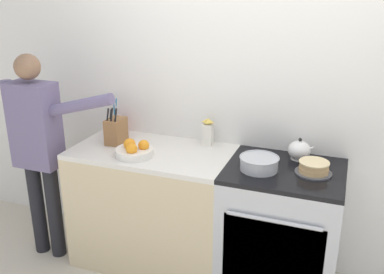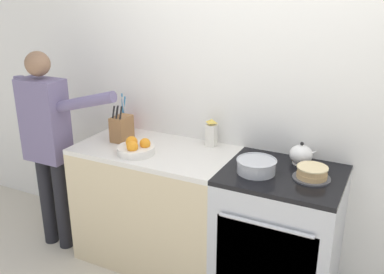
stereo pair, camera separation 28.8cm
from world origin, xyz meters
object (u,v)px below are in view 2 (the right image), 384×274
knife_block (122,128)px  person_baker (47,136)px  stove_range (278,236)px  mixing_bowl (256,166)px  layer_cake (312,173)px  utensil_crock (126,122)px  tea_kettle (301,155)px  milk_carton (211,133)px  fruit_bowl (136,148)px

knife_block → person_baker: 0.57m
stove_range → mixing_bowl: (-0.16, -0.07, 0.50)m
stove_range → mixing_bowl: size_ratio=3.60×
layer_cake → mixing_bowl: size_ratio=0.91×
utensil_crock → person_baker: bearing=-133.7°
tea_kettle → milk_carton: 0.67m
fruit_bowl → utensil_crock: bearing=133.0°
fruit_bowl → mixing_bowl: bearing=4.7°
utensil_crock → person_baker: (-0.42, -0.44, -0.05)m
tea_kettle → utensil_crock: bearing=179.3°
utensil_crock → fruit_bowl: utensil_crock is taller
knife_block → fruit_bowl: bearing=-36.4°
fruit_bowl → milk_carton: bearing=42.6°
knife_block → milk_carton: knife_block is taller
utensil_crock → mixing_bowl: bearing=-13.6°
knife_block → layer_cake: bearing=-1.7°
layer_cake → person_baker: 1.96m
mixing_bowl → tea_kettle: bearing=51.2°
milk_carton → tea_kettle: bearing=-3.1°
mixing_bowl → stove_range: bearing=23.6°
milk_carton → person_baker: person_baker is taller
layer_cake → fruit_bowl: bearing=-173.5°
fruit_bowl → person_baker: (-0.75, -0.08, -0.01)m
tea_kettle → utensil_crock: (-1.41, 0.02, 0.01)m
knife_block → milk_carton: (0.65, 0.20, 0.00)m
utensil_crock → layer_cake: bearing=-8.3°
tea_kettle → stove_range: bearing=-106.8°
stove_range → utensil_crock: bearing=170.8°
layer_cake → milk_carton: (-0.78, 0.24, 0.06)m
mixing_bowl → milk_carton: bearing=145.7°
knife_block → stove_range: bearing=-1.8°
stove_range → fruit_bowl: bearing=-172.2°
knife_block → utensil_crock: bearing=116.8°
stove_range → mixing_bowl: bearing=-156.4°
layer_cake → mixing_bowl: mixing_bowl is taller
knife_block → tea_kettle: bearing=7.0°
tea_kettle → person_baker: size_ratio=0.12×
stove_range → person_baker: (-1.77, -0.22, 0.49)m
mixing_bowl → person_baker: 1.62m
stove_range → knife_block: bearing=178.2°
milk_carton → person_baker: bearing=-158.6°
layer_cake → mixing_bowl: (-0.33, -0.06, 0.01)m
milk_carton → person_baker: size_ratio=0.13×
layer_cake → milk_carton: size_ratio=1.12×
mixing_bowl → knife_block: (-1.10, 0.11, 0.05)m
mixing_bowl → utensil_crock: 1.23m
layer_cake → person_baker: bearing=-173.8°
stove_range → layer_cake: (0.18, -0.00, 0.50)m
fruit_bowl → milk_carton: (0.41, 0.38, 0.05)m
knife_block → person_baker: size_ratio=0.18×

